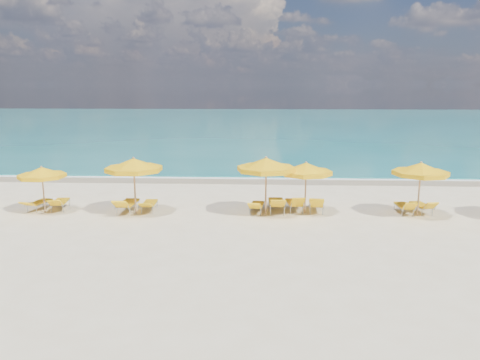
{
  "coord_description": "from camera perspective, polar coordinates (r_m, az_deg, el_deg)",
  "views": [
    {
      "loc": [
        1.01,
        -19.83,
        5.56
      ],
      "look_at": [
        0.0,
        1.5,
        1.2
      ],
      "focal_mm": 35.0,
      "sensor_mm": 36.0,
      "label": 1
    }
  ],
  "objects": [
    {
      "name": "umbrella_5",
      "position": [
        20.47,
        8.05,
        1.33
      ],
      "size": [
        2.66,
        2.66,
        2.31
      ],
      "rotation": [
        0.0,
        0.0,
        -0.18
      ],
      "color": "tan",
      "rests_on": "ground"
    },
    {
      "name": "lounger_2_left",
      "position": [
        23.1,
        -23.3,
        -2.85
      ],
      "size": [
        0.85,
        1.73,
        0.6
      ],
      "rotation": [
        0.0,
        0.0,
        -0.21
      ],
      "color": "#A5A8AD",
      "rests_on": "ground"
    },
    {
      "name": "umbrella_2",
      "position": [
        22.21,
        -23.01,
        0.81
      ],
      "size": [
        2.61,
        2.61,
        2.08
      ],
      "rotation": [
        0.0,
        0.0,
        0.33
      ],
      "color": "tan",
      "rests_on": "ground"
    },
    {
      "name": "lounger_5_right",
      "position": [
        21.14,
        9.24,
        -3.23
      ],
      "size": [
        0.73,
        1.82,
        0.86
      ],
      "rotation": [
        0.0,
        0.0,
        -0.07
      ],
      "color": "#A5A8AD",
      "rests_on": "ground"
    },
    {
      "name": "lounger_3_left",
      "position": [
        21.36,
        -13.54,
        -3.22
      ],
      "size": [
        0.72,
        1.98,
        0.83
      ],
      "rotation": [
        0.0,
        0.0,
        -0.04
      ],
      "color": "#A5A8AD",
      "rests_on": "ground"
    },
    {
      "name": "umbrella_6",
      "position": [
        21.19,
        21.17,
        1.19
      ],
      "size": [
        2.77,
        2.77,
        2.39
      ],
      "rotation": [
        0.0,
        0.0,
        -0.19
      ],
      "color": "tan",
      "rests_on": "ground"
    },
    {
      "name": "lounger_2_right",
      "position": [
        22.72,
        -21.07,
        -2.87
      ],
      "size": [
        0.84,
        1.8,
        0.72
      ],
      "rotation": [
        0.0,
        0.0,
        0.16
      ],
      "color": "#A5A8AD",
      "rests_on": "ground"
    },
    {
      "name": "lounger_6_left",
      "position": [
        21.81,
        19.36,
        -3.35
      ],
      "size": [
        0.6,
        1.62,
        0.75
      ],
      "rotation": [
        0.0,
        0.0,
        0.04
      ],
      "color": "#A5A8AD",
      "rests_on": "ground"
    },
    {
      "name": "ocean",
      "position": [
        68.06,
        1.87,
        6.84
      ],
      "size": [
        120.0,
        80.0,
        0.3
      ],
      "primitive_type": "cube",
      "color": "#136D6F",
      "rests_on": "ground"
    },
    {
      "name": "lounger_6_right",
      "position": [
        22.21,
        21.25,
        -3.23
      ],
      "size": [
        0.81,
        1.67,
        0.72
      ],
      "rotation": [
        0.0,
        0.0,
        0.18
      ],
      "color": "#A5A8AD",
      "rests_on": "ground"
    },
    {
      "name": "whitecap_far",
      "position": [
        44.73,
        11.71,
        4.15
      ],
      "size": [
        18.0,
        0.3,
        0.05
      ],
      "primitive_type": "cube",
      "color": "white",
      "rests_on": "ground"
    },
    {
      "name": "lounger_5_left",
      "position": [
        21.13,
        6.6,
        -3.17
      ],
      "size": [
        0.8,
        1.77,
        0.86
      ],
      "rotation": [
        0.0,
        0.0,
        0.13
      ],
      "color": "#A5A8AD",
      "rests_on": "ground"
    },
    {
      "name": "whitecap_near",
      "position": [
        37.9,
        -7.99,
        2.99
      ],
      "size": [
        14.0,
        0.36,
        0.05
      ],
      "primitive_type": "cube",
      "color": "white",
      "rests_on": "ground"
    },
    {
      "name": "lounger_4_left",
      "position": [
        20.74,
        2.05,
        -3.45
      ],
      "size": [
        0.74,
        1.7,
        0.69
      ],
      "rotation": [
        0.0,
        0.0,
        -0.12
      ],
      "color": "#A5A8AD",
      "rests_on": "ground"
    },
    {
      "name": "umbrella_3",
      "position": [
        20.69,
        -12.83,
        1.76
      ],
      "size": [
        3.26,
        3.26,
        2.52
      ],
      "rotation": [
        0.0,
        0.0,
        0.4
      ],
      "color": "tan",
      "rests_on": "ground"
    },
    {
      "name": "foam_line",
      "position": [
        28.59,
        0.64,
        0.32
      ],
      "size": [
        120.0,
        1.2,
        0.03
      ],
      "primitive_type": "cube",
      "color": "white",
      "rests_on": "ground"
    },
    {
      "name": "ground_plane",
      "position": [
        20.62,
        -0.2,
        -4.1
      ],
      "size": [
        120.0,
        120.0,
        0.0
      ],
      "primitive_type": "plane",
      "color": "beige"
    },
    {
      "name": "umbrella_4",
      "position": [
        20.04,
        3.2,
        1.84
      ],
      "size": [
        2.93,
        2.93,
        2.57
      ],
      "rotation": [
        0.0,
        0.0,
        -0.17
      ],
      "color": "tan",
      "rests_on": "ground"
    },
    {
      "name": "lounger_4_right",
      "position": [
        20.91,
        4.47,
        -3.22
      ],
      "size": [
        0.74,
        2.05,
        0.86
      ],
      "rotation": [
        0.0,
        0.0,
        0.03
      ],
      "color": "#A5A8AD",
      "rests_on": "ground"
    },
    {
      "name": "lounger_3_right",
      "position": [
        21.35,
        -10.99,
        -3.21
      ],
      "size": [
        0.64,
        1.76,
        0.64
      ],
      "rotation": [
        0.0,
        0.0,
        0.05
      ],
      "color": "#A5A8AD",
      "rests_on": "ground"
    },
    {
      "name": "wet_sand_band",
      "position": [
        27.81,
        0.58,
        0.0
      ],
      "size": [
        120.0,
        2.6,
        0.01
      ],
      "primitive_type": "cube",
      "color": "tan",
      "rests_on": "ground"
    }
  ]
}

